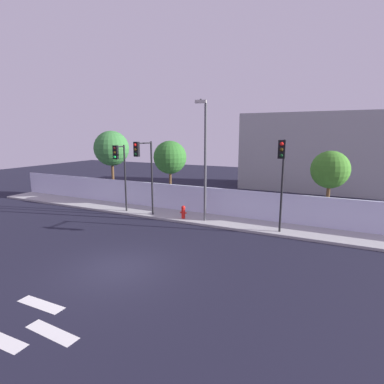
{
  "coord_description": "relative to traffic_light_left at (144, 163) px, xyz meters",
  "views": [
    {
      "loc": [
        7.99,
        -9.3,
        5.54
      ],
      "look_at": [
        0.27,
        6.5,
        2.17
      ],
      "focal_mm": 28.54,
      "sensor_mm": 36.0,
      "label": 1
    }
  ],
  "objects": [
    {
      "name": "ground_plane",
      "position": [
        3.26,
        -6.76,
        -3.73
      ],
      "size": [
        80.0,
        80.0,
        0.0
      ],
      "primitive_type": "plane",
      "color": "black"
    },
    {
      "name": "sidewalk",
      "position": [
        3.26,
        1.44,
        -3.66
      ],
      "size": [
        36.0,
        2.4,
        0.15
      ],
      "primitive_type": "cube",
      "color": "#A2A2A2",
      "rests_on": "ground"
    },
    {
      "name": "perimeter_wall",
      "position": [
        3.26,
        2.73,
        -2.68
      ],
      "size": [
        36.0,
        0.18,
        1.8
      ],
      "primitive_type": "cube",
      "color": "silver",
      "rests_on": "sidewalk"
    },
    {
      "name": "crosswalk_marking",
      "position": [
        3.19,
        -11.29,
        -3.73
      ],
      "size": [
        3.62,
        3.0,
        0.01
      ],
      "color": "silver",
      "rests_on": "ground"
    },
    {
      "name": "traffic_light_left",
      "position": [
        0.0,
        0.0,
        0.0
      ],
      "size": [
        0.35,
        1.74,
        4.9
      ],
      "color": "black",
      "rests_on": "sidewalk"
    },
    {
      "name": "traffic_light_center",
      "position": [
        -2.13,
        0.26,
        -0.21
      ],
      "size": [
        0.35,
        1.23,
        4.63
      ],
      "color": "black",
      "rests_on": "sidewalk"
    },
    {
      "name": "traffic_light_right",
      "position": [
        8.54,
        0.02,
        0.12
      ],
      "size": [
        0.37,
        1.73,
        5.08
      ],
      "color": "black",
      "rests_on": "sidewalk"
    },
    {
      "name": "street_lamp_curbside",
      "position": [
        3.88,
        0.76,
        0.66
      ],
      "size": [
        0.82,
        1.91,
        7.23
      ],
      "color": "#4C4C51",
      "rests_on": "sidewalk"
    },
    {
      "name": "fire_hydrant",
      "position": [
        2.36,
        0.83,
        -3.13
      ],
      "size": [
        0.44,
        0.26,
        0.84
      ],
      "color": "red",
      "rests_on": "sidewalk"
    },
    {
      "name": "roadside_tree_leftmost",
      "position": [
        -5.96,
        3.92,
        0.59
      ],
      "size": [
        2.88,
        2.88,
        5.78
      ],
      "color": "brown",
      "rests_on": "ground"
    },
    {
      "name": "roadside_tree_midleft",
      "position": [
        -0.37,
        3.92,
        0.03
      ],
      "size": [
        2.49,
        2.49,
        5.03
      ],
      "color": "brown",
      "rests_on": "ground"
    },
    {
      "name": "roadside_tree_midright",
      "position": [
        10.71,
        3.92,
        -0.33
      ],
      "size": [
        2.26,
        2.26,
        4.55
      ],
      "color": "brown",
      "rests_on": "ground"
    },
    {
      "name": "low_building_distant",
      "position": [
        8.38,
        16.73,
        0.01
      ],
      "size": [
        12.95,
        6.0,
        7.49
      ],
      "primitive_type": "cube",
      "color": "#9F9F9F",
      "rests_on": "ground"
    }
  ]
}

